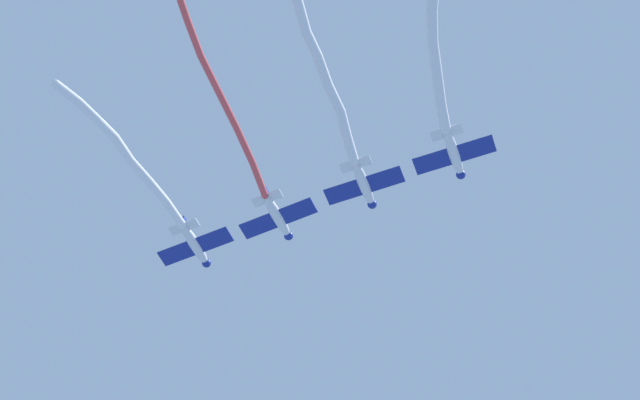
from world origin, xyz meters
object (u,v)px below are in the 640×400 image
(airplane_lead, at_px, (454,154))
(airplane_right_wing, at_px, (278,217))
(airplane_left_wing, at_px, (364,184))
(airplane_slot, at_px, (195,245))

(airplane_lead, height_order, airplane_right_wing, same)
(airplane_left_wing, relative_size, airplane_slot, 1.02)
(airplane_left_wing, relative_size, airplane_right_wing, 1.03)
(airplane_left_wing, distance_m, airplane_right_wing, 8.50)
(airplane_right_wing, height_order, airplane_slot, airplane_slot)
(airplane_left_wing, distance_m, airplane_slot, 17.00)
(airplane_left_wing, bearing_deg, airplane_lead, -92.59)
(airplane_lead, xyz_separation_m, airplane_right_wing, (9.29, 14.23, 0.00))
(airplane_slot, bearing_deg, airplane_lead, -89.25)
(airplane_lead, bearing_deg, airplane_left_wing, 86.70)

